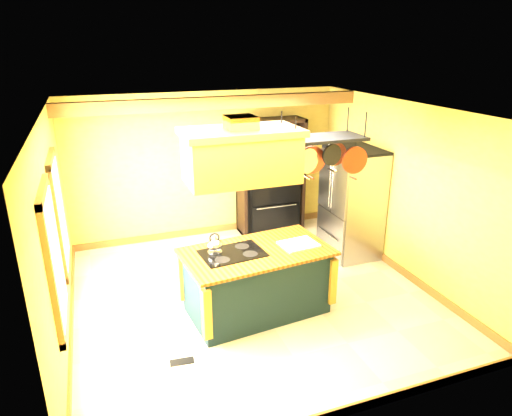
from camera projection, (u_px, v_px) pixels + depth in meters
floor at (252, 295)px, 6.73m from camera, size 5.00×5.00×0.00m
ceiling at (251, 110)px, 5.79m from camera, size 5.00×5.00×0.00m
wall_back at (207, 166)px, 8.47m from camera, size 5.00×0.02×2.70m
wall_front at (345, 302)px, 4.06m from camera, size 5.00×0.02×2.70m
wall_left at (55, 235)px, 5.46m from camera, size 0.02×5.00×2.70m
wall_right at (403, 190)px, 7.07m from camera, size 0.02×5.00×2.70m
ceiling_beam at (216, 103)px, 7.33m from camera, size 5.00×0.15×0.20m
window_near at (54, 259)px, 4.75m from camera, size 0.06×1.06×1.56m
window_far at (59, 214)px, 5.98m from camera, size 0.06×1.06×1.56m
kitchen_island at (256, 281)px, 6.19m from camera, size 2.05×1.28×1.11m
range_hood at (241, 154)px, 5.51m from camera, size 1.43×0.81×0.80m
pot_rack at (323, 148)px, 5.88m from camera, size 1.18×0.54×0.82m
refrigerator at (351, 205)px, 7.78m from camera, size 0.79×0.94×1.83m
hutch at (270, 188)px, 8.80m from camera, size 1.24×0.56×2.19m
floor_register at (182, 362)px, 5.33m from camera, size 0.29×0.15×0.01m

